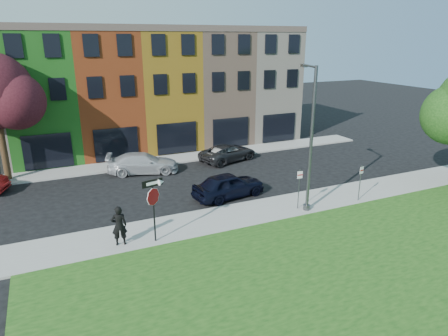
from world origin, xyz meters
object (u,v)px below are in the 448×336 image
man (119,226)px  street_lamp (310,140)px  sedan_near (229,185)px  stop_sign (153,198)px

man → street_lamp: bearing=-173.2°
sedan_near → street_lamp: street_lamp is taller
street_lamp → sedan_near: bearing=149.6°
man → street_lamp: street_lamp is taller
man → stop_sign: bearing=175.1°
stop_sign → street_lamp: bearing=-11.5°
sedan_near → man: bearing=106.3°
man → sedan_near: size_ratio=0.40×
stop_sign → man: bearing=154.6°
sedan_near → street_lamp: bearing=-147.7°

